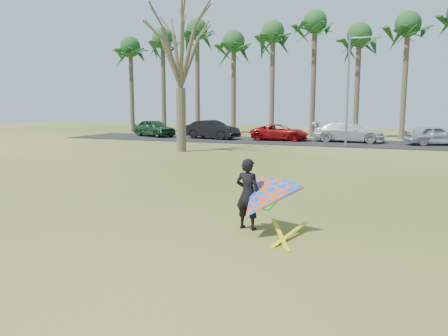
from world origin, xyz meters
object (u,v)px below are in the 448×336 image
(car_1, at_px, (212,130))
(car_4, at_px, (434,135))
(bare_tree_left, at_px, (180,45))
(streetlight, at_px, (350,86))
(car_0, at_px, (154,128))
(car_3, at_px, (349,132))
(car_2, at_px, (280,132))
(kite_flyer, at_px, (260,199))

(car_1, height_order, car_4, car_1)
(bare_tree_left, xyz_separation_m, streetlight, (10.16, 7.00, -2.45))
(streetlight, relative_size, car_0, 1.68)
(car_0, bearing_deg, car_1, -72.63)
(car_1, relative_size, car_3, 0.87)
(car_2, relative_size, car_3, 0.86)
(car_0, relative_size, car_4, 1.11)
(bare_tree_left, relative_size, kite_flyer, 4.06)
(kite_flyer, bearing_deg, car_0, 124.45)
(streetlight, bearing_deg, bare_tree_left, -145.43)
(kite_flyer, bearing_deg, car_1, 114.74)
(streetlight, bearing_deg, car_1, 166.40)
(streetlight, relative_size, car_3, 1.40)
(car_1, bearing_deg, kite_flyer, -144.48)
(streetlight, xyz_separation_m, car_4, (6.04, 3.37, -3.67))
(car_0, relative_size, car_2, 0.97)
(streetlight, distance_m, car_4, 7.83)
(car_1, bearing_deg, bare_tree_left, -158.69)
(car_2, relative_size, car_4, 1.14)
(car_1, xyz_separation_m, car_3, (11.69, 1.00, 0.01))
(bare_tree_left, xyz_separation_m, car_3, (9.84, 10.90, -6.03))
(car_1, bearing_deg, car_0, 95.07)
(car_1, xyz_separation_m, car_2, (6.04, 0.52, -0.14))
(car_2, bearing_deg, car_1, 91.23)
(car_2, relative_size, kite_flyer, 2.06)
(streetlight, bearing_deg, car_4, 29.16)
(car_2, bearing_deg, car_3, -88.93)
(car_1, relative_size, car_4, 1.16)
(car_1, distance_m, car_3, 11.73)
(streetlight, bearing_deg, kite_flyer, -90.10)
(car_3, bearing_deg, car_2, 96.46)
(bare_tree_left, height_order, car_3, bare_tree_left)
(car_4, bearing_deg, car_3, 64.06)
(bare_tree_left, bearing_deg, kite_flyer, -57.77)
(car_1, height_order, car_2, car_1)
(car_4, bearing_deg, bare_tree_left, 101.50)
(car_2, bearing_deg, bare_tree_left, 154.35)
(car_2, distance_m, car_4, 12.00)
(car_0, bearing_deg, streetlight, -77.86)
(car_3, bearing_deg, car_4, -93.15)
(car_4, bearing_deg, streetlight, 98.03)
(streetlight, height_order, kite_flyer, streetlight)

